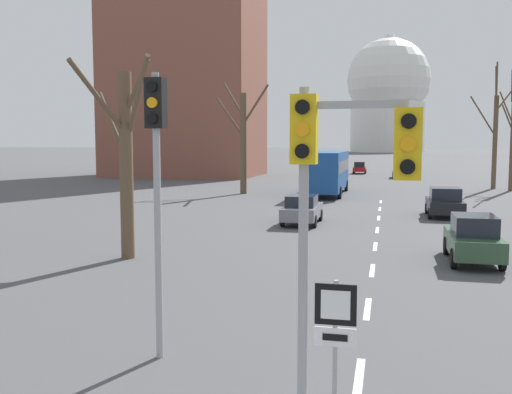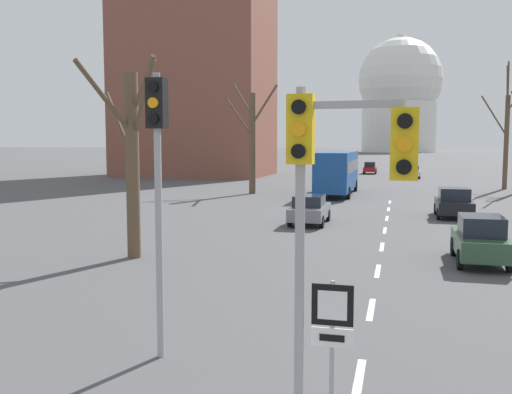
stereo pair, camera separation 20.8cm
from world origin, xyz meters
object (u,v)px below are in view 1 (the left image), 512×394
(traffic_signal_near_left, at_px, (157,163))
(sedan_mid_centre, at_px, (401,171))
(sedan_near_left, at_px, (302,209))
(city_bus, at_px, (328,170))
(route_sign_post, at_px, (335,331))
(sedan_near_right, at_px, (445,202))
(traffic_signal_centre_tall, at_px, (338,176))
(sedan_far_right, at_px, (473,239))
(sedan_far_left, at_px, (360,168))

(traffic_signal_near_left, relative_size, sedan_mid_centre, 1.25)
(sedan_near_left, relative_size, city_bus, 0.38)
(route_sign_post, distance_m, sedan_near_right, 26.26)
(traffic_signal_centre_tall, relative_size, sedan_mid_centre, 1.12)
(sedan_near_left, bearing_deg, traffic_signal_near_left, -90.12)
(route_sign_post, bearing_deg, sedan_mid_centre, 87.92)
(traffic_signal_near_left, relative_size, sedan_near_left, 1.36)
(route_sign_post, bearing_deg, sedan_far_right, 74.30)
(sedan_near_left, distance_m, sedan_mid_centre, 40.79)
(traffic_signal_centre_tall, relative_size, sedan_far_right, 1.27)
(traffic_signal_centre_tall, relative_size, sedan_near_left, 1.22)
(traffic_signal_centre_tall, bearing_deg, traffic_signal_near_left, 146.99)
(route_sign_post, relative_size, sedan_near_left, 0.56)
(traffic_signal_centre_tall, bearing_deg, route_sign_post, 100.35)
(sedan_near_right, xyz_separation_m, city_bus, (-7.91, 12.28, 1.21))
(sedan_near_left, xyz_separation_m, sedan_near_right, (7.54, 4.60, 0.06))
(traffic_signal_centre_tall, relative_size, traffic_signal_near_left, 0.90)
(sedan_mid_centre, height_order, city_bus, city_bus)
(traffic_signal_centre_tall, bearing_deg, sedan_near_left, 99.65)
(route_sign_post, distance_m, city_bus, 38.45)
(traffic_signal_centre_tall, distance_m, sedan_mid_centre, 61.98)
(sedan_far_left, bearing_deg, city_bus, -91.80)
(sedan_near_right, bearing_deg, route_sign_post, -98.58)
(city_bus, bearing_deg, traffic_signal_near_left, -89.48)
(traffic_signal_near_left, distance_m, sedan_far_right, 13.51)
(traffic_signal_centre_tall, distance_m, city_bus, 38.63)
(sedan_far_left, bearing_deg, sedan_mid_centre, -57.98)
(sedan_far_left, relative_size, city_bus, 0.36)
(traffic_signal_centre_tall, relative_size, city_bus, 0.47)
(sedan_near_right, bearing_deg, city_bus, 122.78)
(sedan_near_right, xyz_separation_m, sedan_far_right, (-0.21, -12.78, 0.02))
(traffic_signal_centre_tall, distance_m, route_sign_post, 2.25)
(sedan_near_left, xyz_separation_m, city_bus, (-0.37, 16.88, 1.28))
(sedan_mid_centre, relative_size, sedan_far_right, 1.13)
(sedan_near_left, height_order, sedan_far_left, sedan_far_left)
(sedan_far_left, bearing_deg, traffic_signal_near_left, -90.57)
(traffic_signal_centre_tall, bearing_deg, sedan_near_right, 81.52)
(sedan_near_left, xyz_separation_m, sedan_mid_centre, (5.87, 40.37, 0.00))
(sedan_near_right, height_order, sedan_mid_centre, sedan_near_right)
(sedan_near_right, height_order, city_bus, city_bus)
(sedan_far_right, bearing_deg, route_sign_post, -105.70)
(sedan_far_right, height_order, city_bus, city_bus)
(route_sign_post, relative_size, sedan_mid_centre, 0.52)
(sedan_mid_centre, bearing_deg, traffic_signal_near_left, -95.68)
(sedan_near_left, relative_size, sedan_mid_centre, 0.92)
(traffic_signal_centre_tall, height_order, sedan_far_right, traffic_signal_centre_tall)
(sedan_near_right, bearing_deg, sedan_near_left, -148.62)
(sedan_near_left, xyz_separation_m, sedan_far_right, (7.33, -8.18, 0.09))
(traffic_signal_near_left, bearing_deg, traffic_signal_centre_tall, -33.01)
(sedan_near_left, height_order, sedan_mid_centre, sedan_near_left)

